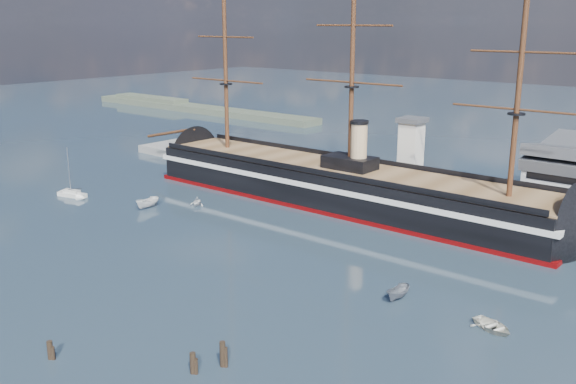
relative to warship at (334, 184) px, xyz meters
The scene contains 13 objects.
ground 21.53m from the warship, 71.05° to the right, with size 600.00×600.00×0.00m, color #263744.
quay 23.60m from the warship, 43.49° to the left, with size 180.00×18.00×2.00m, color slate.
quay_tower 17.29m from the warship, 52.81° to the left, with size 5.00×5.00×15.00m.
shoreline 152.16m from the warship, 150.46° to the left, with size 120.00×10.00×4.00m.
warship is the anchor object (origin of this frame).
sailboat 55.20m from the warship, 145.26° to the right, with size 6.88×3.57×10.56m.
motorboat_a 37.46m from the warship, 134.49° to the right, with size 6.36×2.33×2.54m, color white.
motorboat_c 47.22m from the warship, 43.50° to the right, with size 5.56×2.04×2.22m, color slate.
motorboat_d 27.93m from the warship, 136.31° to the right, with size 5.24×2.27×1.92m, color silver.
motorboat_e 57.67m from the warship, 34.65° to the right, with size 3.34×1.34×1.56m, color beige.
piling_near_mid 71.66m from the warship, 79.65° to the right, with size 0.64×0.64×2.83m, color black.
piling_near_right 65.94m from the warship, 64.36° to the right, with size 0.64×0.64×3.61m, color black.
piling_extra 68.08m from the warship, 66.52° to the right, with size 0.64×0.64×3.07m, color black.
Camera 1 is at (66.59, -42.14, 35.90)m, focal length 40.00 mm.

